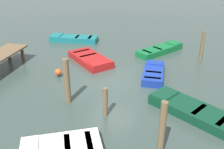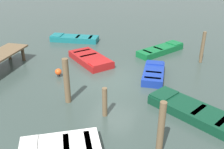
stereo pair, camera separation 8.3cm
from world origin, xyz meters
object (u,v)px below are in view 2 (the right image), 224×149
Objects in this scene: mooring_piling_far_left at (202,45)px; marker_buoy at (58,72)px; rowboat_red at (91,59)px; rowboat_dark_green at (191,110)px; mooring_piling_mid_left at (105,102)px; mooring_piling_center at (203,47)px; rowboat_white at (60,149)px; rowboat_teal at (74,38)px; rowboat_green at (161,50)px; mooring_piling_far_right at (161,130)px; mooring_piling_near_left at (67,81)px; rowboat_blue at (154,73)px.

mooring_piling_far_left reaches higher than marker_buoy.
rowboat_red is 0.91× the size of rowboat_dark_green.
mooring_piling_mid_left is 4.60m from marker_buoy.
mooring_piling_center reaches higher than mooring_piling_mid_left.
rowboat_white is 12.44m from rowboat_teal.
mooring_piling_mid_left is at bearing -125.71° from marker_buoy.
rowboat_red is at bearing 161.40° from rowboat_green.
mooring_piling_far_left is at bearing -6.86° from mooring_piling_far_right.
rowboat_green is 0.94× the size of rowboat_dark_green.
mooring_piling_center is at bearing -76.26° from rowboat_green.
mooring_piling_far_left is at bearing -24.05° from mooring_piling_mid_left.
marker_buoy is (2.18, 1.75, -0.78)m from mooring_piling_near_left.
mooring_piling_near_left is (-3.86, 3.25, 0.85)m from rowboat_blue.
mooring_piling_far_left is 0.90m from mooring_piling_center.
rowboat_green is at bearing 76.83° from rowboat_red.
mooring_piling_far_left is 0.83× the size of mooring_piling_far_right.
mooring_piling_mid_left reaches higher than rowboat_red.
mooring_piling_center is (6.90, -5.68, -0.08)m from mooring_piling_near_left.
rowboat_white is at bearing -156.12° from rowboat_green.
rowboat_green and rowboat_blue have the same top height.
rowboat_dark_green is 3.79m from rowboat_blue.
mooring_piling_near_left reaches higher than rowboat_red.
rowboat_green is at bearing 70.96° from mooring_piling_center.
rowboat_red is at bearing 108.62° from mooring_piling_center.
rowboat_white is 1.50× the size of mooring_piling_center.
marker_buoy is at bearing 99.69° from rowboat_teal.
mooring_piling_mid_left is (-1.23, 3.42, 0.44)m from rowboat_dark_green.
rowboat_green is at bearing -43.41° from rowboat_dark_green.
mooring_piling_center is at bearing -64.55° from rowboat_dark_green.
rowboat_dark_green is 5.52m from mooring_piling_near_left.
rowboat_blue and rowboat_white have the same top height.
rowboat_blue is at bearing 139.07° from rowboat_teal.
mooring_piling_mid_left is at bearing 157.63° from rowboat_blue.
rowboat_dark_green is 7.08m from mooring_piling_far_left.
mooring_piling_far_right reaches higher than rowboat_red.
rowboat_green is 0.96× the size of rowboat_teal.
rowboat_red is at bearing -4.06° from rowboat_dark_green.
mooring_piling_far_right is (-8.96, 1.19, 0.05)m from mooring_piling_center.
mooring_piling_mid_left is (2.60, -0.66, 0.44)m from rowboat_white.
rowboat_blue is at bearing -144.05° from rowboat_green.
mooring_piling_center is (-1.34, -9.48, 0.77)m from rowboat_teal.
mooring_piling_mid_left is 2.08m from mooring_piling_near_left.
rowboat_green is 3.96m from rowboat_blue.
marker_buoy is (2.67, 3.72, -0.37)m from mooring_piling_mid_left.
marker_buoy is (-5.63, 4.77, 0.07)m from rowboat_green.
rowboat_teal is at bearing 38.81° from mooring_piling_far_right.
rowboat_white is 3.47m from mooring_piling_near_left.
mooring_piling_mid_left is at bearing -154.43° from rowboat_green.
rowboat_teal is 13.25m from mooring_piling_far_right.
rowboat_dark_green is 11.87m from rowboat_teal.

